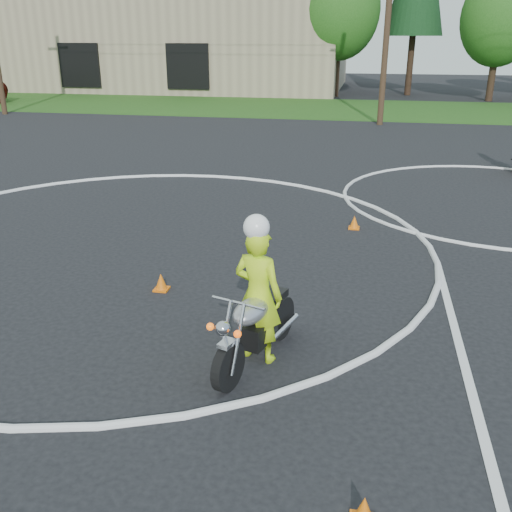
# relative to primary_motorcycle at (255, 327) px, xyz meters

# --- Properties ---
(ground) EXTENTS (120.00, 120.00, 0.00)m
(ground) POSITION_rel_primary_motorcycle_xyz_m (-3.29, 1.05, -0.53)
(ground) COLOR black
(ground) RESTS_ON ground
(grass_strip) EXTENTS (120.00, 10.00, 0.02)m
(grass_strip) POSITION_rel_primary_motorcycle_xyz_m (-3.29, 28.05, -0.52)
(grass_strip) COLOR #1E4714
(grass_strip) RESTS_ON ground
(course_markings) EXTENTS (19.05, 19.05, 0.12)m
(course_markings) POSITION_rel_primary_motorcycle_xyz_m (-1.12, 5.40, -0.52)
(course_markings) COLOR silver
(course_markings) RESTS_ON ground
(primary_motorcycle) EXTENTS (0.95, 2.01, 1.09)m
(primary_motorcycle) POSITION_rel_primary_motorcycle_xyz_m (0.00, 0.00, 0.00)
(primary_motorcycle) COLOR black
(primary_motorcycle) RESTS_ON ground
(rider_primary_grp) EXTENTS (0.77, 0.62, 2.02)m
(rider_primary_grp) POSITION_rel_primary_motorcycle_xyz_m (0.01, 0.14, 0.45)
(rider_primary_grp) COLOR #C2EE19
(rider_primary_grp) RESTS_ON ground
(traffic_cones) EXTENTS (24.27, 13.32, 0.30)m
(traffic_cones) POSITION_rel_primary_motorcycle_xyz_m (0.56, 3.32, -0.39)
(traffic_cones) COLOR orange
(traffic_cones) RESTS_ON ground
(warehouse) EXTENTS (41.00, 17.00, 8.30)m
(warehouse) POSITION_rel_primary_motorcycle_xyz_m (-21.30, 41.04, 3.63)
(warehouse) COLOR tan
(warehouse) RESTS_ON ground
(utility_poles) EXTENTS (41.60, 1.12, 10.00)m
(utility_poles) POSITION_rel_primary_motorcycle_xyz_m (1.71, 22.05, 4.67)
(utility_poles) COLOR #473321
(utility_poles) RESTS_ON ground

